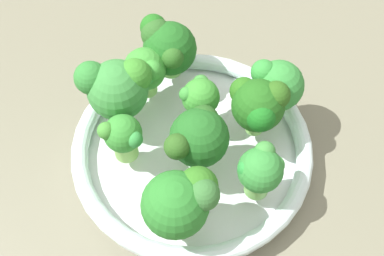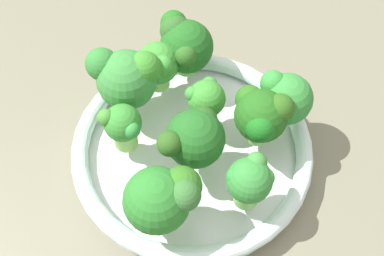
{
  "view_description": "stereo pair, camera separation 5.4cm",
  "coord_description": "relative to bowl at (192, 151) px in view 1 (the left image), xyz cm",
  "views": [
    {
      "loc": [
        3.1,
        27.23,
        51.62
      ],
      "look_at": [
        2.33,
        -2.15,
        6.45
      ],
      "focal_mm": 47.88,
      "sensor_mm": 36.0,
      "label": 1
    },
    {
      "loc": [
        -2.28,
        26.88,
        51.62
      ],
      "look_at": [
        2.33,
        -2.15,
        6.45
      ],
      "focal_mm": 47.88,
      "sensor_mm": 36.0,
      "label": 2
    }
  ],
  "objects": [
    {
      "name": "bowl",
      "position": [
        0.0,
        0.0,
        0.0
      ],
      "size": [
        26.98,
        26.98,
        3.45
      ],
      "color": "silver",
      "rests_on": "ground_plane"
    },
    {
      "name": "broccoli_floret_6",
      "position": [
        -7.02,
        -1.69,
        6.26
      ],
      "size": [
        6.17,
        6.6,
        7.37
      ],
      "color": "#87C560",
      "rests_on": "bowl"
    },
    {
      "name": "ground_plane",
      "position": [
        -2.33,
        2.15,
        -3.01
      ],
      "size": [
        130.0,
        130.0,
        2.5
      ],
      "primitive_type": "cube",
      "color": "#716F59"
    },
    {
      "name": "broccoli_floret_4",
      "position": [
        -9.3,
        -4.7,
        5.69
      ],
      "size": [
        5.96,
        5.66,
        6.74
      ],
      "color": "#8ECF57",
      "rests_on": "bowl"
    },
    {
      "name": "broccoli_floret_3",
      "position": [
        1.27,
        9.26,
        6.4
      ],
      "size": [
        7.39,
        6.53,
        7.82
      ],
      "color": "#7EB34D",
      "rests_on": "bowl"
    },
    {
      "name": "broccoli_floret_2",
      "position": [
        7.96,
        -4.38,
        6.3
      ],
      "size": [
        8.31,
        6.67,
        7.68
      ],
      "color": "#97D26C",
      "rests_on": "bowl"
    },
    {
      "name": "broccoli_floret_0",
      "position": [
        -0.6,
        2.5,
        6.24
      ],
      "size": [
        6.6,
        6.7,
        7.53
      ],
      "color": "#8DCC5A",
      "rests_on": "bowl"
    },
    {
      "name": "broccoli_floret_1",
      "position": [
        7.15,
        1.19,
        5.28
      ],
      "size": [
        4.61,
        4.04,
        6.01
      ],
      "color": "#85C157",
      "rests_on": "bowl"
    },
    {
      "name": "broccoli_floret_8",
      "position": [
        -6.56,
        5.74,
        5.66
      ],
      "size": [
        4.68,
        4.75,
        6.5
      ],
      "color": "#7DC05E",
      "rests_on": "bowl"
    },
    {
      "name": "broccoli_floret_5",
      "position": [
        2.62,
        -10.57,
        5.84
      ],
      "size": [
        6.49,
        6.96,
        7.02
      ],
      "color": "#90CE69",
      "rests_on": "bowl"
    },
    {
      "name": "broccoli_floret_7",
      "position": [
        -0.95,
        -3.58,
        5.17
      ],
      "size": [
        4.42,
        4.66,
        5.83
      ],
      "color": "#89CF58",
      "rests_on": "bowl"
    },
    {
      "name": "broccoli_floret_9",
      "position": [
        5.12,
        -7.12,
        5.58
      ],
      "size": [
        4.86,
        5.1,
        6.33
      ],
      "color": "#95D069",
      "rests_on": "bowl"
    }
  ]
}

